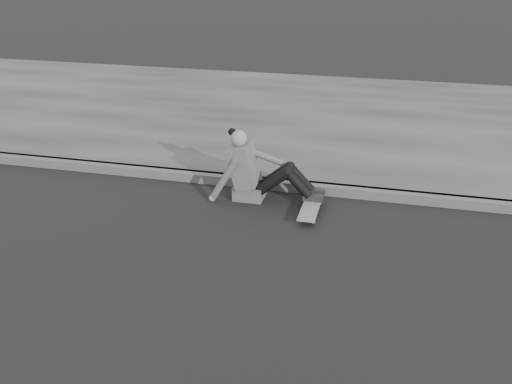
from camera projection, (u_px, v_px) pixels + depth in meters
ground at (293, 315)px, 4.89m from camera, size 80.00×80.00×0.00m
curb at (330, 189)px, 7.15m from camera, size 24.00×0.16×0.12m
sidewalk at (351, 120)px, 9.82m from camera, size 24.00×6.00×0.12m
skateboard at (311, 207)px, 6.65m from camera, size 0.20×0.78×0.09m
seated_woman at (255, 171)px, 6.91m from camera, size 1.38×0.46×0.88m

